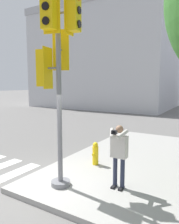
{
  "coord_description": "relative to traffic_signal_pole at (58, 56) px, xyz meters",
  "views": [
    {
      "loc": [
        4.17,
        -3.82,
        2.75
      ],
      "look_at": [
        1.23,
        1.01,
        2.03
      ],
      "focal_mm": 35.0,
      "sensor_mm": 36.0,
      "label": 1
    }
  ],
  "objects": [
    {
      "name": "ground_plane",
      "position": [
        -0.7,
        -0.4,
        -3.43
      ],
      "size": [
        160.0,
        160.0,
        0.0
      ],
      "primitive_type": "plane",
      "color": "slate"
    },
    {
      "name": "traffic_signal_pole",
      "position": [
        0.0,
        0.0,
        0.0
      ],
      "size": [
        1.17,
        1.15,
        5.07
      ],
      "color": "slate",
      "rests_on": "sidewalk_corner"
    },
    {
      "name": "person_photographer",
      "position": [
        1.36,
        0.67,
        -2.32
      ],
      "size": [
        0.5,
        0.53,
        1.61
      ],
      "color": "black",
      "rests_on": "sidewalk_corner"
    },
    {
      "name": "fire_hydrant",
      "position": [
        0.05,
        1.78,
        -2.92
      ],
      "size": [
        0.2,
        0.26,
        0.75
      ],
      "color": "yellow",
      "rests_on": "sidewalk_corner"
    },
    {
      "name": "building_left",
      "position": [
        -9.38,
        20.77,
        2.47
      ],
      "size": [
        16.35,
        11.02,
        11.78
      ],
      "color": "#BCBCC1",
      "rests_on": "ground_plane"
    }
  ]
}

